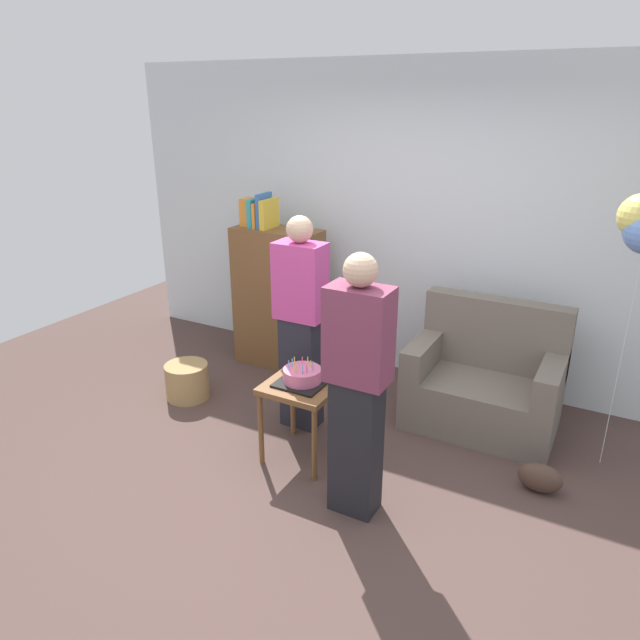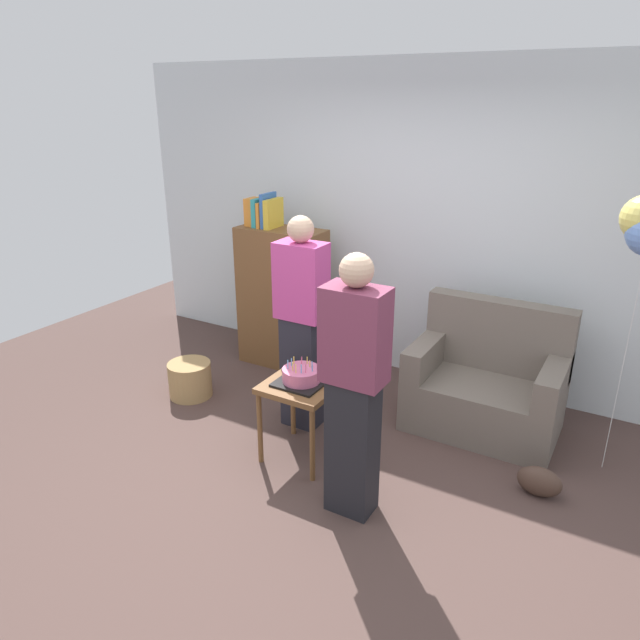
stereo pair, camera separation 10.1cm
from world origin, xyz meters
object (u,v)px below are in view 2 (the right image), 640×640
(side_table, at_px, (302,394))
(wicker_basket, at_px, (190,379))
(bookshelf, at_px, (282,295))
(birthday_cake, at_px, (301,376))
(person_blowing_candles, at_px, (302,324))
(handbag, at_px, (539,481))
(person_holding_cake, at_px, (354,388))
(couch, at_px, (486,386))

(side_table, xyz_separation_m, wicker_basket, (-1.29, 0.28, -0.34))
(bookshelf, distance_m, birthday_cake, 1.57)
(person_blowing_candles, xyz_separation_m, handbag, (1.77, 0.00, -0.73))
(side_table, height_order, person_holding_cake, person_holding_cake)
(birthday_cake, relative_size, wicker_basket, 0.89)
(birthday_cake, bearing_deg, side_table, 26.96)
(couch, relative_size, person_holding_cake, 0.67)
(bookshelf, height_order, birthday_cake, bookshelf)
(side_table, bearing_deg, handbag, 14.01)
(person_blowing_candles, bearing_deg, side_table, -55.67)
(couch, height_order, side_table, couch)
(person_blowing_candles, distance_m, wicker_basket, 1.26)
(couch, distance_m, handbag, 0.90)
(birthday_cake, height_order, person_holding_cake, person_holding_cake)
(person_blowing_candles, bearing_deg, birthday_cake, -55.67)
(birthday_cake, xyz_separation_m, wicker_basket, (-1.29, 0.28, -0.48))
(person_blowing_candles, height_order, wicker_basket, person_blowing_candles)
(birthday_cake, bearing_deg, couch, 46.66)
(person_blowing_candles, bearing_deg, person_holding_cake, -38.91)
(bookshelf, height_order, person_blowing_candles, person_blowing_candles)
(couch, xyz_separation_m, side_table, (-0.99, -1.05, 0.15))
(wicker_basket, bearing_deg, person_blowing_candles, 5.52)
(side_table, distance_m, person_blowing_candles, 0.56)
(couch, relative_size, birthday_cake, 3.44)
(birthday_cake, relative_size, person_blowing_candles, 0.20)
(bookshelf, relative_size, wicker_basket, 4.45)
(side_table, relative_size, person_holding_cake, 0.35)
(bookshelf, bearing_deg, couch, -5.03)
(person_holding_cake, distance_m, handbag, 1.42)
(side_table, xyz_separation_m, birthday_cake, (-0.00, -0.00, 0.14))
(side_table, distance_m, wicker_basket, 1.36)
(couch, relative_size, side_table, 1.91)
(person_blowing_candles, bearing_deg, wicker_basket, -171.44)
(couch, bearing_deg, birthday_cake, -133.34)
(couch, bearing_deg, person_blowing_candles, -151.27)
(birthday_cake, bearing_deg, person_blowing_candles, 121.29)
(couch, bearing_deg, handbag, -50.76)
(couch, xyz_separation_m, wicker_basket, (-2.29, -0.77, -0.19))
(person_holding_cake, height_order, handbag, person_holding_cake)
(person_holding_cake, height_order, wicker_basket, person_holding_cake)
(bookshelf, distance_m, person_holding_cake, 2.19)
(birthday_cake, xyz_separation_m, person_holding_cake, (0.56, -0.33, 0.21))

